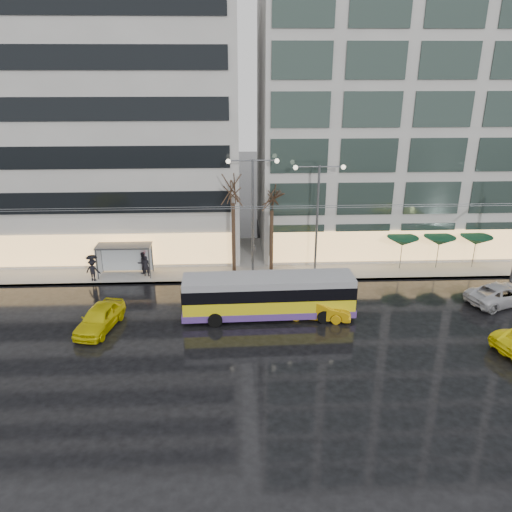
{
  "coord_description": "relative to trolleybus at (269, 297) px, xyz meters",
  "views": [
    {
      "loc": [
        0.67,
        -26.05,
        15.75
      ],
      "look_at": [
        2.0,
        5.0,
        3.72
      ],
      "focal_mm": 35.0,
      "sensor_mm": 36.0,
      "label": 1
    }
  ],
  "objects": [
    {
      "name": "ground",
      "position": [
        -2.76,
        -3.43,
        -1.41
      ],
      "size": [
        140.0,
        140.0,
        0.0
      ],
      "primitive_type": "plane",
      "color": "black",
      "rests_on": "ground"
    },
    {
      "name": "sedan_silver",
      "position": [
        16.4,
        1.23,
        -0.69
      ],
      "size": [
        5.62,
        3.9,
        1.43
      ],
      "primitive_type": "imported",
      "rotation": [
        0.0,
        0.0,
        1.9
      ],
      "color": "#B6B5BB",
      "rests_on": "ground"
    },
    {
      "name": "street_lamp_far",
      "position": [
        4.24,
        7.37,
        4.31
      ],
      "size": [
        3.96,
        0.36,
        8.53
      ],
      "color": "#595B60",
      "rests_on": "sidewalk"
    },
    {
      "name": "catenary",
      "position": [
        -1.76,
        4.5,
        2.85
      ],
      "size": [
        42.24,
        5.12,
        7.0
      ],
      "color": "#595B60",
      "rests_on": "ground"
    },
    {
      "name": "street_lamp_near",
      "position": [
        -0.76,
        7.37,
        4.58
      ],
      "size": [
        3.96,
        0.36,
        9.03
      ],
      "color": "#595B60",
      "rests_on": "sidewalk"
    },
    {
      "name": "parasol_a",
      "position": [
        11.24,
        7.57,
        1.04
      ],
      "size": [
        2.5,
        2.5,
        2.65
      ],
      "color": "#595B60",
      "rests_on": "sidewalk"
    },
    {
      "name": "bus_shelter",
      "position": [
        -11.14,
        7.25,
        0.55
      ],
      "size": [
        4.2,
        1.6,
        2.51
      ],
      "color": "#595B60",
      "rests_on": "sidewalk"
    },
    {
      "name": "parasol_b",
      "position": [
        14.24,
        7.57,
        1.04
      ],
      "size": [
        2.5,
        2.5,
        2.65
      ],
      "color": "#595B60",
      "rests_on": "sidewalk"
    },
    {
      "name": "tree_b",
      "position": [
        0.74,
        7.77,
        4.99
      ],
      "size": [
        3.2,
        3.2,
        7.7
      ],
      "color": "black",
      "rests_on": "sidewalk"
    },
    {
      "name": "trolleybus",
      "position": [
        0.0,
        0.0,
        0.0
      ],
      "size": [
        11.27,
        4.46,
        5.2
      ],
      "color": "gold",
      "rests_on": "ground"
    },
    {
      "name": "pedestrian_a",
      "position": [
        -9.12,
        6.78,
        0.19
      ],
      "size": [
        1.0,
        1.02,
        2.19
      ],
      "color": "black",
      "rests_on": "sidewalk"
    },
    {
      "name": "sidewalk",
      "position": [
        -0.76,
        10.57,
        -1.33
      ],
      "size": [
        80.0,
        10.0,
        0.15
      ],
      "primitive_type": "cube",
      "color": "gray",
      "rests_on": "ground"
    },
    {
      "name": "building_right",
      "position": [
        16.24,
        15.57,
        11.24
      ],
      "size": [
        32.0,
        14.0,
        25.0
      ],
      "primitive_type": "cube",
      "color": "#9F9C98",
      "rests_on": "sidewalk"
    },
    {
      "name": "building_left",
      "position": [
        -18.76,
        15.57,
        9.74
      ],
      "size": [
        34.0,
        14.0,
        22.0
      ],
      "primitive_type": "cube",
      "color": "#9F9C98",
      "rests_on": "sidewalk"
    },
    {
      "name": "parasol_c",
      "position": [
        17.24,
        7.57,
        1.04
      ],
      "size": [
        2.5,
        2.5,
        2.65
      ],
      "color": "#595B60",
      "rests_on": "sidewalk"
    },
    {
      "name": "tree_a",
      "position": [
        -2.26,
        7.57,
        5.68
      ],
      "size": [
        3.2,
        3.2,
        8.4
      ],
      "color": "black",
      "rests_on": "sidewalk"
    },
    {
      "name": "taxi_a",
      "position": [
        -10.75,
        -1.21,
        -0.63
      ],
      "size": [
        2.78,
        4.85,
        1.55
      ],
      "primitive_type": "imported",
      "rotation": [
        0.0,
        0.0,
        -0.22
      ],
      "color": "#CEC10A",
      "rests_on": "ground"
    },
    {
      "name": "pedestrian_b",
      "position": [
        -9.47,
        7.42,
        -0.38
      ],
      "size": [
        1.08,
        1.02,
        1.76
      ],
      "color": "black",
      "rests_on": "sidewalk"
    },
    {
      "name": "pedestrian_c",
      "position": [
        -13.04,
        6.11,
        -0.14
      ],
      "size": [
        1.23,
        0.97,
        2.11
      ],
      "color": "black",
      "rests_on": "sidewalk"
    },
    {
      "name": "kerb",
      "position": [
        -0.76,
        5.62,
        -1.33
      ],
      "size": [
        80.0,
        0.1,
        0.15
      ],
      "primitive_type": "cube",
      "color": "slate",
      "rests_on": "ground"
    },
    {
      "name": "taxi_b",
      "position": [
        3.2,
        -0.35,
        -0.68
      ],
      "size": [
        4.61,
        2.42,
        1.45
      ],
      "primitive_type": "imported",
      "rotation": [
        0.0,
        0.0,
        1.36
      ],
      "color": "#D0970A",
      "rests_on": "ground"
    }
  ]
}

